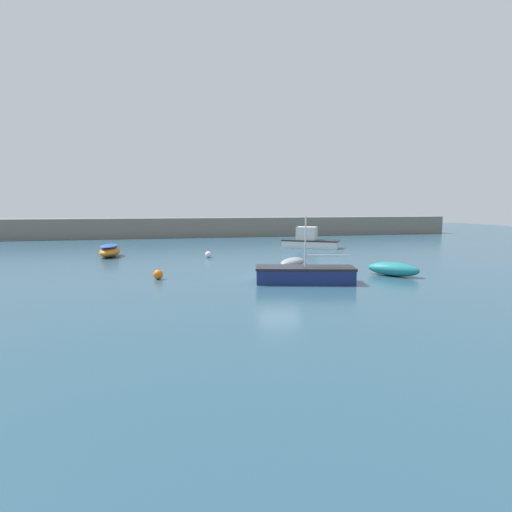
% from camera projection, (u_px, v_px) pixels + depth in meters
% --- Properties ---
extents(ground_plane, '(120.00, 120.00, 0.20)m').
position_uv_depth(ground_plane, '(279.00, 280.00, 22.93)').
color(ground_plane, '#284C60').
extents(harbor_breakwater, '(65.98, 3.32, 2.48)m').
position_uv_depth(harbor_breakwater, '(217.00, 227.00, 53.32)').
color(harbor_breakwater, slate).
rests_on(harbor_breakwater, ground_plane).
extents(rowboat_with_red_cover, '(1.76, 3.36, 0.99)m').
position_uv_depth(rowboat_with_red_cover, '(110.00, 251.00, 32.34)').
color(rowboat_with_red_cover, orange).
rests_on(rowboat_with_red_cover, ground_plane).
extents(sailboat_twin_hulled, '(5.54, 2.89, 3.58)m').
position_uv_depth(sailboat_twin_hulled, '(305.00, 275.00, 21.50)').
color(sailboat_twin_hulled, navy).
rests_on(sailboat_twin_hulled, ground_plane).
extents(open_tender_yellow, '(2.84, 3.00, 0.80)m').
position_uv_depth(open_tender_yellow, '(393.00, 269.00, 23.58)').
color(open_tender_yellow, teal).
rests_on(open_tender_yellow, ground_plane).
extents(rowboat_blue_near, '(2.68, 2.64, 0.61)m').
position_uv_depth(rowboat_blue_near, '(293.00, 262.00, 27.09)').
color(rowboat_blue_near, gray).
rests_on(rowboat_blue_near, ground_plane).
extents(cabin_cruiser_white, '(5.72, 4.52, 2.04)m').
position_uv_depth(cabin_cruiser_white, '(309.00, 240.00, 39.11)').
color(cabin_cruiser_white, white).
rests_on(cabin_cruiser_white, ground_plane).
extents(mooring_buoy_white, '(0.51, 0.51, 0.51)m').
position_uv_depth(mooring_buoy_white, '(208.00, 254.00, 31.70)').
color(mooring_buoy_white, white).
rests_on(mooring_buoy_white, ground_plane).
extents(mooring_buoy_orange, '(0.54, 0.54, 0.54)m').
position_uv_depth(mooring_buoy_orange, '(158.00, 274.00, 22.51)').
color(mooring_buoy_orange, orange).
rests_on(mooring_buoy_orange, ground_plane).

